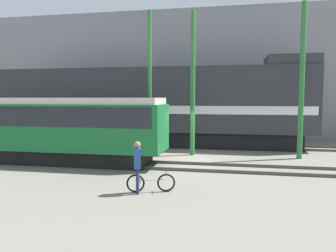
{
  "coord_description": "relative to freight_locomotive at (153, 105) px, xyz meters",
  "views": [
    {
      "loc": [
        2.38,
        -16.42,
        3.16
      ],
      "look_at": [
        -0.66,
        -0.95,
        1.8
      ],
      "focal_mm": 35.0,
      "sensor_mm": 36.0,
      "label": 1
    }
  ],
  "objects": [
    {
      "name": "ground_plane",
      "position": [
        2.79,
        -4.81,
        -2.65
      ],
      "size": [
        120.0,
        120.0,
        0.0
      ],
      "primitive_type": "plane",
      "color": "slate"
    },
    {
      "name": "track_near",
      "position": [
        2.79,
        -6.76,
        -2.58
      ],
      "size": [
        60.0,
        1.51,
        0.14
      ],
      "color": "#47423D",
      "rests_on": "ground"
    },
    {
      "name": "track_far",
      "position": [
        2.79,
        -0.0,
        -2.58
      ],
      "size": [
        60.0,
        1.51,
        0.14
      ],
      "color": "#47423D",
      "rests_on": "ground"
    },
    {
      "name": "building_backdrop",
      "position": [
        2.79,
        7.37,
        2.38
      ],
      "size": [
        40.05,
        6.0,
        10.07
      ],
      "color": "gray",
      "rests_on": "ground"
    },
    {
      "name": "freight_locomotive",
      "position": [
        0.0,
        0.0,
        0.0
      ],
      "size": [
        20.57,
        3.04,
        5.68
      ],
      "color": "black",
      "rests_on": "ground"
    },
    {
      "name": "streetcar",
      "position": [
        -4.22,
        -6.76,
        -0.84
      ],
      "size": [
        12.69,
        2.54,
        3.16
      ],
      "color": "black",
      "rests_on": "ground"
    },
    {
      "name": "bicycle",
      "position": [
        2.53,
        -10.77,
        -2.34
      ],
      "size": [
        1.6,
        0.62,
        0.68
      ],
      "color": "black",
      "rests_on": "ground"
    },
    {
      "name": "person",
      "position": [
        2.14,
        -11.04,
        -1.59
      ],
      "size": [
        0.31,
        0.41,
        1.74
      ],
      "color": "#232D4C",
      "rests_on": "ground"
    },
    {
      "name": "utility_pole_left",
      "position": [
        0.62,
        -3.38,
        1.33
      ],
      "size": [
        0.22,
        0.22,
        7.96
      ],
      "color": "#2D7238",
      "rests_on": "ground"
    },
    {
      "name": "utility_pole_center",
      "position": [
        3.03,
        -3.38,
        1.26
      ],
      "size": [
        0.26,
        0.26,
        7.82
      ],
      "color": "#2D7238",
      "rests_on": "ground"
    },
    {
      "name": "utility_pole_right",
      "position": [
        8.64,
        -3.38,
        1.34
      ],
      "size": [
        0.27,
        0.27,
        8.0
      ],
      "color": "#2D7238",
      "rests_on": "ground"
    }
  ]
}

